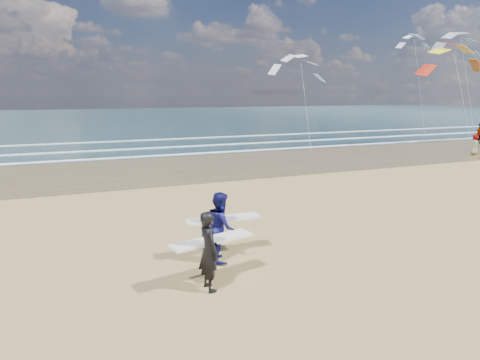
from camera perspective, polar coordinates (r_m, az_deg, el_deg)
name	(u,v)px	position (r m, az deg, el deg)	size (l,w,h in m)	color
wet_sand_strip	(370,153)	(35.69, 16.98, 3.45)	(220.00, 12.00, 0.01)	#4C4028
ocean	(188,117)	(84.49, -6.97, 8.31)	(220.00, 100.00, 0.02)	#1B363D
foam_breakers	(305,140)	(43.89, 8.63, 5.32)	(220.00, 11.70, 0.05)	white
surfer_near	(209,250)	(10.56, -4.13, -9.27)	(2.26, 1.23, 1.99)	black
surfer_far	(221,226)	(12.29, -2.55, -6.17)	(2.20, 1.18, 2.02)	#0D0F4D
beachgoer_0	(475,145)	(37.79, 28.82, 4.15)	(0.77, 0.50, 1.58)	#443B32
beachgoer_1	(480,133)	(46.39, 29.33, 5.43)	(1.12, 0.47, 1.91)	#4A4436
kite_0	(458,76)	(41.91, 27.09, 12.23)	(7.08, 4.88, 10.24)	slate
kite_1	(304,89)	(39.21, 8.52, 11.87)	(5.66, 4.72, 9.11)	slate
kite_2	(465,69)	(53.20, 27.84, 12.97)	(6.80, 4.85, 12.39)	slate
kite_5	(419,77)	(57.17, 22.70, 12.54)	(4.71, 4.62, 12.63)	slate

